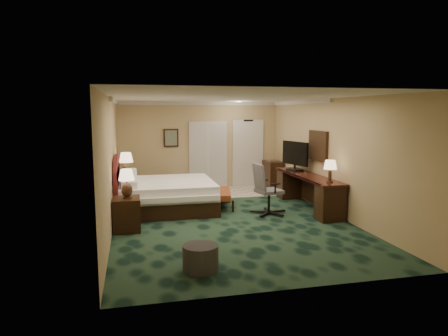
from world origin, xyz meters
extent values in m
cube|color=black|center=(0.00, 0.00, 0.00)|extent=(5.00, 7.50, 0.00)
cube|color=silver|center=(0.00, 0.00, 2.70)|extent=(5.00, 7.50, 0.00)
cube|color=tan|center=(0.00, 3.75, 1.35)|extent=(5.00, 0.00, 2.70)
cube|color=tan|center=(0.00, -3.75, 1.35)|extent=(5.00, 0.00, 2.70)
cube|color=tan|center=(-2.50, 0.00, 1.35)|extent=(0.00, 7.50, 2.70)
cube|color=tan|center=(2.50, 0.00, 1.35)|extent=(0.00, 7.50, 2.70)
cube|color=#B6AF9D|center=(0.90, 2.90, 0.01)|extent=(3.20, 1.70, 0.01)
cube|color=silver|center=(1.55, 3.72, 1.05)|extent=(1.02, 0.06, 2.18)
cube|color=silver|center=(0.25, 3.71, 1.05)|extent=(1.20, 0.06, 2.10)
cube|color=#4C685B|center=(-0.90, 3.71, 1.60)|extent=(0.45, 0.06, 0.55)
cube|color=white|center=(2.46, 0.60, 1.55)|extent=(0.05, 0.95, 0.75)
cube|color=white|center=(-1.27, 1.12, 0.36)|extent=(2.26, 2.09, 0.72)
cube|color=black|center=(-2.21, -0.44, 0.34)|extent=(0.54, 0.61, 0.67)
cube|color=black|center=(-2.22, 2.20, 0.32)|extent=(0.52, 0.59, 0.65)
cube|color=brown|center=(0.09, 1.06, 0.21)|extent=(0.67, 1.31, 0.42)
cylinder|color=#313131|center=(-1.10, -2.81, 0.20)|extent=(0.68, 0.68, 0.39)
cube|color=black|center=(2.17, 0.52, 0.42)|extent=(0.62, 2.89, 0.83)
cube|color=black|center=(2.14, 1.28, 1.22)|extent=(0.35, 0.99, 0.78)
cube|color=black|center=(2.22, 3.20, 0.43)|extent=(0.45, 0.81, 0.86)
camera|label=1|loc=(-2.05, -8.55, 2.39)|focal=32.00mm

